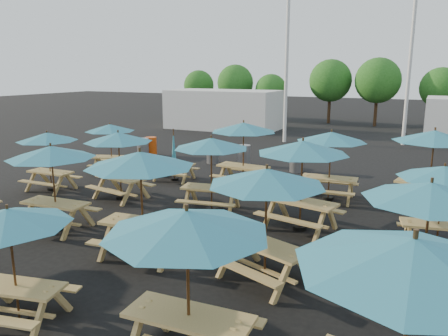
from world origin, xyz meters
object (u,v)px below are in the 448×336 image
at_px(picnic_unit_13, 267,182).
at_px(picnic_unit_16, 413,265).
at_px(picnic_unit_17, 430,198).
at_px(waste_bin_2, 213,153).
at_px(picnic_unit_3, 110,130).
at_px(waste_bin_4, 297,161).
at_px(picnic_unit_2, 47,140).
at_px(picnic_unit_7, 174,159).
at_px(picnic_unit_8, 9,223).
at_px(picnic_unit_12, 187,230).
at_px(picnic_unit_11, 243,130).
at_px(picnic_unit_6, 118,140).
at_px(waste_bin_1, 143,148).
at_px(picnic_unit_5, 51,156).
at_px(waste_bin_0, 151,146).
at_px(picnic_unit_15, 331,140).
at_px(picnic_unit_19, 434,140).
at_px(picnic_unit_10, 211,147).
at_px(picnic_unit_9, 140,164).
at_px(picnic_unit_18, 444,177).
at_px(waste_bin_3, 244,155).

xyz_separation_m(picnic_unit_13, picnic_unit_16, (2.77, -3.14, 0.16)).
relative_size(picnic_unit_17, waste_bin_2, 2.90).
relative_size(picnic_unit_3, waste_bin_4, 2.79).
bearing_deg(picnic_unit_2, picnic_unit_7, 43.32).
height_order(picnic_unit_8, picnic_unit_17, picnic_unit_17).
height_order(picnic_unit_12, picnic_unit_16, picnic_unit_16).
xyz_separation_m(picnic_unit_7, picnic_unit_12, (6.06, -9.25, 1.24)).
height_order(picnic_unit_11, waste_bin_2, picnic_unit_11).
bearing_deg(picnic_unit_13, picnic_unit_7, 153.96).
height_order(picnic_unit_8, picnic_unit_16, picnic_unit_16).
bearing_deg(picnic_unit_2, picnic_unit_3, 86.41).
height_order(picnic_unit_6, waste_bin_4, picnic_unit_6).
height_order(picnic_unit_2, waste_bin_4, picnic_unit_2).
height_order(picnic_unit_16, waste_bin_1, picnic_unit_16).
bearing_deg(waste_bin_1, waste_bin_4, 1.03).
relative_size(picnic_unit_5, waste_bin_0, 2.62).
bearing_deg(waste_bin_4, picnic_unit_6, -122.89).
distance_m(picnic_unit_15, waste_bin_1, 10.61).
xyz_separation_m(picnic_unit_6, picnic_unit_11, (3.08, 3.15, 0.13)).
height_order(picnic_unit_2, picnic_unit_12, picnic_unit_12).
distance_m(picnic_unit_7, picnic_unit_8, 10.05).
relative_size(picnic_unit_8, waste_bin_0, 2.58).
bearing_deg(picnic_unit_19, waste_bin_0, 175.65).
bearing_deg(picnic_unit_2, picnic_unit_16, -29.17).
bearing_deg(picnic_unit_2, picnic_unit_10, 1.82).
bearing_deg(waste_bin_1, picnic_unit_5, -66.99).
bearing_deg(picnic_unit_9, picnic_unit_2, 147.23).
distance_m(picnic_unit_5, picnic_unit_13, 6.09).
relative_size(picnic_unit_6, picnic_unit_10, 0.99).
bearing_deg(picnic_unit_5, waste_bin_2, 87.02).
bearing_deg(picnic_unit_18, picnic_unit_3, 154.40).
bearing_deg(waste_bin_0, picnic_unit_11, -28.76).
bearing_deg(picnic_unit_15, waste_bin_4, 117.28).
bearing_deg(waste_bin_4, picnic_unit_2, -136.70).
xyz_separation_m(picnic_unit_12, picnic_unit_13, (0.07, 2.93, -0.00)).
bearing_deg(picnic_unit_3, picnic_unit_13, -53.81).
relative_size(picnic_unit_10, picnic_unit_16, 0.91).
bearing_deg(picnic_unit_9, picnic_unit_19, 43.24).
bearing_deg(waste_bin_3, waste_bin_1, -176.03).
relative_size(picnic_unit_6, waste_bin_2, 2.79).
bearing_deg(picnic_unit_17, picnic_unit_13, -164.21).
distance_m(picnic_unit_9, waste_bin_0, 12.53).
xyz_separation_m(picnic_unit_11, waste_bin_2, (-2.93, 3.28, -1.64)).
bearing_deg(picnic_unit_8, picnic_unit_7, 94.80).
height_order(picnic_unit_2, picnic_unit_9, picnic_unit_9).
bearing_deg(picnic_unit_7, picnic_unit_3, 176.01).
bearing_deg(picnic_unit_15, picnic_unit_2, -165.16).
bearing_deg(picnic_unit_15, picnic_unit_3, 175.83).
bearing_deg(picnic_unit_17, picnic_unit_2, 176.92).
relative_size(picnic_unit_7, picnic_unit_15, 0.84).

